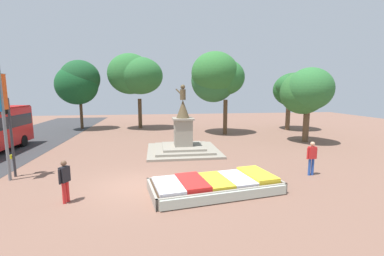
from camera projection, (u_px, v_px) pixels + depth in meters
The scene contains 12 objects.
ground_plane at pixel (135, 186), 11.86m from camera, with size 72.51×72.51×0.00m, color brown.
flower_planter at pixel (216, 185), 11.22m from camera, with size 5.97×3.42×0.63m.
statue_monument at pixel (183, 140), 18.45m from camera, with size 5.07×5.07×4.79m.
traffic_light_mid_block at pixel (8, 124), 12.76m from camera, with size 0.41×0.29×4.01m.
banner_pole at pixel (4, 118), 12.18m from camera, with size 0.14×1.12×5.56m.
pedestrian_near_planter at pixel (312, 156), 13.25m from camera, with size 0.57×0.23×1.78m.
pedestrian_crossing_plaza at pixel (65, 178), 9.98m from camera, with size 0.37×0.52×1.71m.
park_tree_far_left at pixel (294, 88), 28.04m from camera, with size 4.59×4.67×6.33m.
park_tree_behind_statue at pixel (135, 75), 28.62m from camera, with size 6.10×4.95×8.45m.
park_tree_far_right at pixel (217, 77), 25.58m from camera, with size 5.34×5.26×8.15m.
park_tree_street_side at pixel (78, 82), 28.12m from camera, with size 4.70×4.25×7.68m.
park_tree_mid_canopy at pixel (306, 91), 21.12m from camera, with size 3.84×4.44×6.22m.
Camera 1 is at (1.00, -11.60, 4.38)m, focal length 24.00 mm.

